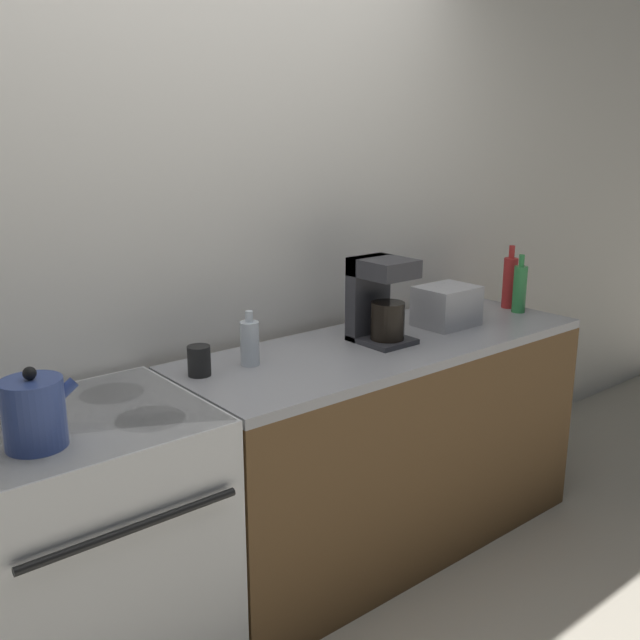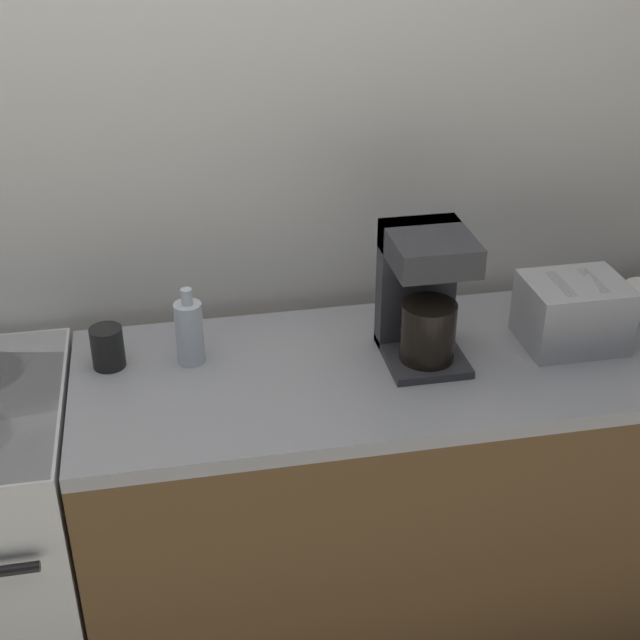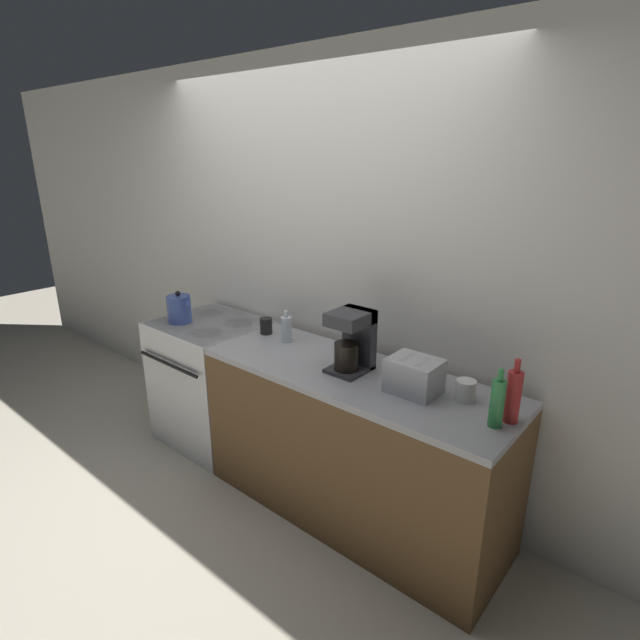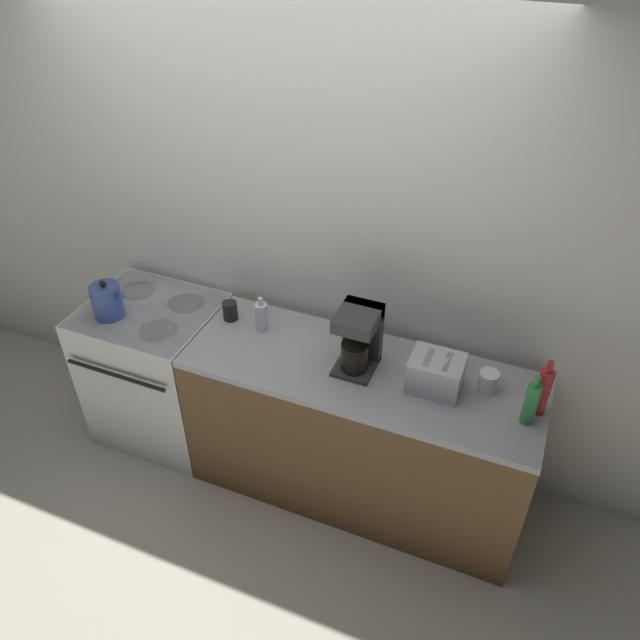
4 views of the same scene
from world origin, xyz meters
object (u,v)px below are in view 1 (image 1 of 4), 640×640
(kettle, at_px, (34,413))
(bottle_red, at_px, (510,282))
(coffee_maker, at_px, (379,298))
(bottle_clear, at_px, (250,342))
(bottle_green, at_px, (520,288))
(cup_black, at_px, (199,361))
(toaster, at_px, (447,306))
(cup_white, at_px, (467,302))
(stove, at_px, (91,551))

(kettle, height_order, bottle_red, bottle_red)
(kettle, relative_size, bottle_red, 0.76)
(coffee_maker, bearing_deg, bottle_red, 0.38)
(kettle, height_order, bottle_clear, kettle)
(bottle_red, bearing_deg, bottle_green, -114.15)
(cup_black, bearing_deg, coffee_maker, -6.67)
(kettle, xyz_separation_m, bottle_green, (2.20, 0.06, 0.02))
(kettle, relative_size, bottle_green, 0.83)
(toaster, xyz_separation_m, cup_white, (0.23, 0.08, -0.03))
(kettle, xyz_separation_m, coffee_maker, (1.38, 0.13, 0.08))
(stove, distance_m, bottle_green, 2.12)
(stove, height_order, toaster, toaster)
(stove, distance_m, toaster, 1.70)
(cup_white, bearing_deg, kettle, -174.41)
(stove, relative_size, bottle_green, 3.36)
(stove, xyz_separation_m, toaster, (1.62, 0.00, 0.52))
(coffee_maker, relative_size, bottle_green, 1.25)
(stove, distance_m, bottle_red, 2.16)
(bottle_clear, bearing_deg, bottle_green, -6.18)
(cup_black, height_order, cup_white, cup_black)
(coffee_maker, height_order, bottle_red, coffee_maker)
(cup_white, bearing_deg, bottle_clear, 179.43)
(toaster, bearing_deg, coffee_maker, 177.49)
(stove, height_order, kettle, kettle)
(bottle_red, height_order, cup_white, bottle_red)
(coffee_maker, height_order, bottle_green, coffee_maker)
(bottle_clear, distance_m, bottle_green, 1.39)
(bottle_green, distance_m, cup_white, 0.25)
(bottle_red, bearing_deg, bottle_clear, 177.28)
(toaster, relative_size, cup_white, 2.42)
(bottle_clear, relative_size, cup_white, 1.95)
(bottle_clear, distance_m, bottle_red, 1.42)
(bottle_clear, height_order, cup_black, bottle_clear)
(toaster, xyz_separation_m, bottle_green, (0.43, -0.06, 0.03))
(bottle_clear, xyz_separation_m, bottle_green, (1.38, -0.15, 0.03))
(toaster, distance_m, cup_black, 1.15)
(coffee_maker, bearing_deg, bottle_clear, 172.57)
(kettle, height_order, coffee_maker, coffee_maker)
(bottle_green, bearing_deg, toaster, 172.18)
(cup_white, bearing_deg, stove, -177.55)
(coffee_maker, relative_size, bottle_red, 1.13)
(bottle_clear, relative_size, bottle_green, 0.74)
(kettle, distance_m, bottle_clear, 0.84)
(toaster, xyz_separation_m, bottle_red, (0.47, 0.02, 0.04))
(kettle, height_order, cup_white, kettle)
(coffee_maker, bearing_deg, cup_black, 173.33)
(kettle, bearing_deg, coffee_maker, 5.56)
(kettle, distance_m, cup_black, 0.66)
(stove, bearing_deg, cup_white, 2.45)
(coffee_maker, height_order, cup_black, coffee_maker)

